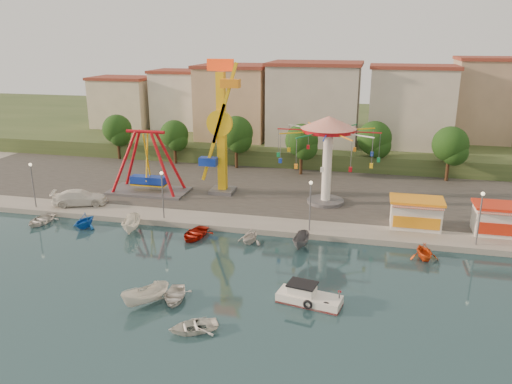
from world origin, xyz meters
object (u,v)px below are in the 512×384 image
(van, at_px, (80,197))
(rowboat_a, at_px, (175,296))
(pirate_ship_ride, at_px, (147,163))
(skiff, at_px, (146,296))
(wave_swinger, at_px, (328,140))
(kamikaze_tower, at_px, (222,131))
(cabin_motorboat, at_px, (308,298))

(van, bearing_deg, rowboat_a, -154.63)
(rowboat_a, distance_m, van, 25.65)
(pirate_ship_ride, distance_m, skiff, 27.65)
(wave_swinger, relative_size, van, 1.87)
(kamikaze_tower, height_order, van, kamikaze_tower)
(cabin_motorboat, xyz_separation_m, rowboat_a, (-10.17, -1.89, -0.11))
(wave_swinger, distance_m, skiff, 29.10)
(rowboat_a, bearing_deg, kamikaze_tower, 86.17)
(pirate_ship_ride, height_order, rowboat_a, pirate_ship_ride)
(rowboat_a, bearing_deg, van, 125.37)
(cabin_motorboat, bearing_deg, rowboat_a, -158.89)
(pirate_ship_ride, height_order, wave_swinger, wave_swinger)
(skiff, xyz_separation_m, van, (-17.04, 18.52, 0.74))
(kamikaze_tower, relative_size, rowboat_a, 4.85)
(wave_swinger, relative_size, skiff, 2.95)
(kamikaze_tower, distance_m, cabin_motorboat, 28.62)
(kamikaze_tower, relative_size, wave_swinger, 1.42)
(wave_swinger, distance_m, rowboat_a, 27.49)
(cabin_motorboat, height_order, rowboat_a, cabin_motorboat)
(kamikaze_tower, relative_size, van, 2.66)
(pirate_ship_ride, relative_size, wave_swinger, 0.86)
(skiff, bearing_deg, pirate_ship_ride, 152.87)
(wave_swinger, xyz_separation_m, rowboat_a, (-9.27, -24.67, -7.84))
(pirate_ship_ride, distance_m, kamikaze_tower, 10.42)
(skiff, relative_size, van, 0.63)
(wave_swinger, relative_size, cabin_motorboat, 2.24)
(pirate_ship_ride, distance_m, rowboat_a, 27.47)
(rowboat_a, height_order, skiff, skiff)
(wave_swinger, distance_m, van, 29.84)
(wave_swinger, bearing_deg, rowboat_a, -110.60)
(kamikaze_tower, bearing_deg, van, -151.53)
(rowboat_a, bearing_deg, wave_swinger, 57.35)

